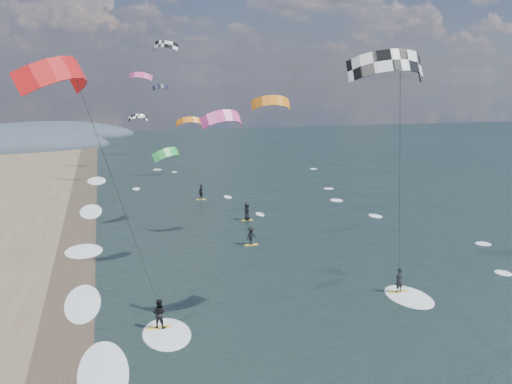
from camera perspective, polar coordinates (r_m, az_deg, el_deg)
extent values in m
cube|color=#382D23|center=(32.62, -18.58, -13.86)|extent=(3.00, 240.00, 0.00)
ellipsoid|color=#3D4756|center=(140.75, -20.26, 5.23)|extent=(40.00, 18.00, 7.00)
cube|color=yellow|center=(38.28, 14.03, -9.70)|extent=(1.32, 0.40, 0.06)
imported|color=black|center=(37.99, 14.10, -8.52)|extent=(0.69, 0.56, 1.62)
ellipsoid|color=white|center=(37.79, 15.03, -10.08)|extent=(2.60, 4.20, 0.12)
cylinder|color=black|center=(32.70, 14.17, 0.95)|extent=(0.02, 0.02, 14.97)
cube|color=yellow|center=(32.75, -9.62, -13.24)|extent=(1.29, 0.40, 0.06)
imported|color=black|center=(32.40, -9.67, -11.88)|extent=(0.99, 0.92, 1.64)
ellipsoid|color=white|center=(32.06, -8.92, -13.84)|extent=(2.60, 4.20, 0.12)
cylinder|color=black|center=(27.35, -13.17, -1.49)|extent=(0.02, 0.02, 14.46)
cube|color=yellow|center=(47.13, -0.48, -5.30)|extent=(1.10, 0.35, 0.05)
imported|color=black|center=(46.91, -0.48, -4.40)|extent=(1.11, 0.98, 1.50)
cube|color=yellow|center=(55.08, -0.88, -2.82)|extent=(1.10, 0.35, 0.05)
imported|color=black|center=(54.87, -0.89, -1.95)|extent=(0.62, 0.87, 1.68)
cube|color=yellow|center=(64.53, -5.51, -0.74)|extent=(1.10, 0.35, 0.05)
imported|color=black|center=(64.35, -5.53, 0.02)|extent=(0.66, 0.74, 1.71)
ellipsoid|color=white|center=(28.98, -16.55, -17.11)|extent=(2.40, 5.40, 0.11)
ellipsoid|color=white|center=(37.15, -16.29, -10.54)|extent=(2.40, 5.40, 0.11)
ellipsoid|color=white|center=(47.55, -16.10, -5.64)|extent=(2.40, 5.40, 0.11)
ellipsoid|color=white|center=(61.09, -15.96, -1.86)|extent=(2.40, 5.40, 0.11)
ellipsoid|color=white|center=(78.73, -15.85, 1.08)|extent=(2.40, 5.40, 0.11)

